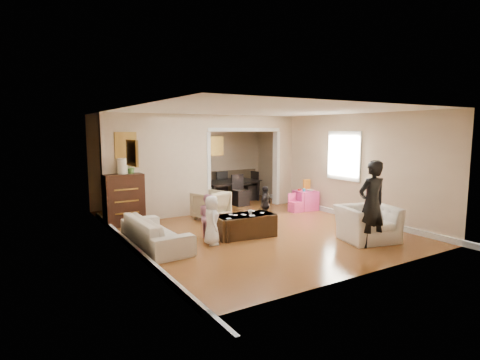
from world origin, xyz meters
TOP-DOWN VIEW (x-y plane):
  - floor at (0.00, 0.00)m, footprint 7.00×7.00m
  - partition_left at (-1.38, 1.80)m, footprint 2.75×0.18m
  - partition_right at (2.48, 1.80)m, footprint 0.55×0.18m
  - partition_header at (1.10, 1.80)m, footprint 2.22×0.18m
  - window_pane at (2.73, -0.40)m, footprint 0.03×0.95m
  - framed_art_partition at (-2.20, 1.70)m, footprint 0.45×0.03m
  - framed_art_sofa_wall at (-2.71, -0.60)m, footprint 0.03×0.55m
  - framed_art_alcove at (1.10, 3.44)m, footprint 0.45×0.03m
  - sofa at (-2.28, -0.45)m, footprint 0.82×1.96m
  - armchair_back at (-0.32, 1.07)m, footprint 0.97×0.98m
  - armchair_front at (1.49, -2.25)m, footprint 1.26×1.17m
  - dresser at (-2.32, 1.57)m, footprint 0.87×0.49m
  - table_lamp at (-2.32, 1.57)m, footprint 0.22×0.22m
  - potted_plant at (-2.12, 1.57)m, footprint 0.26×0.23m
  - coffee_table at (-0.45, -0.73)m, footprint 1.30×0.78m
  - coffee_cup at (-0.35, -0.78)m, footprint 0.11×0.11m
  - play_table at (2.44, 0.69)m, footprint 0.63×0.63m
  - cereal_box at (2.56, 0.79)m, footprint 0.21×0.10m
  - cyan_cup at (2.34, 0.64)m, footprint 0.08×0.08m
  - toy_block at (2.32, 0.81)m, footprint 0.09×0.07m
  - play_bowl at (2.49, 0.57)m, footprint 0.23×0.23m
  - dining_table at (1.21, 2.80)m, footprint 1.95×1.23m
  - adult_person at (1.19, -2.58)m, footprint 0.65×0.47m
  - child_kneel_a at (-1.30, -0.88)m, footprint 0.44×0.54m
  - child_kneel_b at (-1.15, -0.43)m, footprint 0.43×0.50m
  - child_toddler at (0.60, 0.02)m, footprint 0.56×0.46m
  - craft_papers at (-0.44, -0.73)m, footprint 0.98×0.49m

SIDE VIEW (x-z plane):
  - floor at x=0.00m, z-range 0.00..0.00m
  - coffee_table at x=-0.45m, z-range 0.00..0.46m
  - play_table at x=2.44m, z-range 0.00..0.53m
  - sofa at x=-2.28m, z-range 0.00..0.57m
  - dining_table at x=1.21m, z-range 0.00..0.65m
  - armchair_front at x=1.49m, z-range 0.00..0.69m
  - armchair_back at x=-0.32m, z-range 0.00..0.70m
  - child_toddler at x=0.60m, z-range 0.00..0.89m
  - child_kneel_b at x=-1.15m, z-range 0.00..0.91m
  - craft_papers at x=-0.44m, z-range 0.46..0.46m
  - child_kneel_a at x=-1.30m, z-range 0.00..0.95m
  - coffee_cup at x=-0.35m, z-range 0.46..0.55m
  - play_bowl at x=2.49m, z-range 0.53..0.58m
  - toy_block at x=2.32m, z-range 0.53..0.58m
  - cyan_cup at x=2.34m, z-range 0.53..0.61m
  - dresser at x=-2.32m, z-range 0.00..1.20m
  - cereal_box at x=2.56m, z-range 0.53..0.83m
  - adult_person at x=1.19m, z-range 0.00..1.65m
  - partition_left at x=-1.38m, z-range 0.00..2.60m
  - partition_right at x=2.48m, z-range 0.00..2.60m
  - potted_plant at x=-2.12m, z-range 1.20..1.49m
  - table_lamp at x=-2.32m, z-range 1.20..1.56m
  - window_pane at x=2.73m, z-range 1.00..2.10m
  - framed_art_alcove at x=1.10m, z-range 1.42..1.98m
  - framed_art_sofa_wall at x=-2.71m, z-range 1.60..2.00m
  - framed_art_partition at x=-2.20m, z-range 1.58..2.12m
  - partition_header at x=1.10m, z-range 2.25..2.60m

